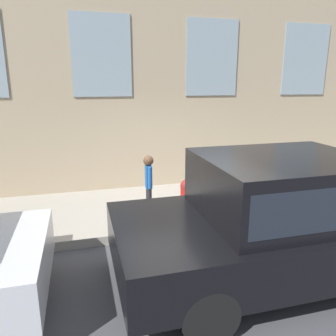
# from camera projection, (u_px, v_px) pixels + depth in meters

# --- Properties ---
(ground_plane) EXTENTS (80.00, 80.00, 0.00)m
(ground_plane) POSITION_uv_depth(u_px,v_px,m) (193.00, 235.00, 5.96)
(ground_plane) COLOR #47474C
(sidewalk) EXTENTS (2.57, 60.00, 0.17)m
(sidewalk) POSITION_uv_depth(u_px,v_px,m) (174.00, 206.00, 7.14)
(sidewalk) COLOR #A8A093
(sidewalk) RESTS_ON ground_plane
(fire_hydrant) EXTENTS (0.35, 0.46, 0.74)m
(fire_hydrant) POSITION_uv_depth(u_px,v_px,m) (187.00, 197.00, 6.30)
(fire_hydrant) COLOR red
(fire_hydrant) RESTS_ON sidewalk
(person) EXTENTS (0.29, 0.19, 1.21)m
(person) POSITION_uv_depth(u_px,v_px,m) (149.00, 181.00, 6.18)
(person) COLOR #232328
(person) RESTS_ON sidewalk
(parked_car_black_near) EXTENTS (2.06, 4.57, 1.75)m
(parked_car_black_near) POSITION_uv_depth(u_px,v_px,m) (281.00, 214.00, 4.50)
(parked_car_black_near) COLOR black
(parked_car_black_near) RESTS_ON ground_plane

